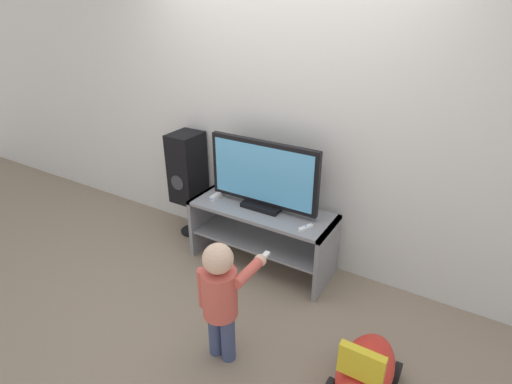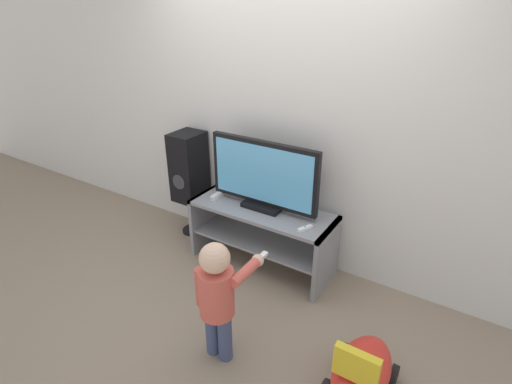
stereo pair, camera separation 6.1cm
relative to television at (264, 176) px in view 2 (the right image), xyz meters
name	(u,v)px [view 2 (the right image)]	position (x,y,z in m)	size (l,w,h in m)	color
ground_plane	(247,277)	(0.00, -0.26, -0.86)	(16.00, 16.00, 0.00)	gray
wall_back	(282,116)	(0.00, 0.29, 0.44)	(10.00, 0.06, 2.60)	silver
tv_stand	(262,228)	(0.00, -0.02, -0.48)	(1.26, 0.47, 0.57)	gray
television	(264,176)	(0.00, 0.00, 0.00)	(0.98, 0.20, 0.59)	black
game_console	(219,195)	(-0.44, -0.04, -0.27)	(0.04, 0.20, 0.04)	white
remote_primary	(305,228)	(0.46, -0.14, -0.28)	(0.09, 0.13, 0.03)	white
child	(218,293)	(0.30, -1.04, -0.34)	(0.34, 0.49, 0.88)	#3F4C72
speaker_tower	(189,169)	(-0.89, 0.09, -0.17)	(0.26, 0.32, 1.06)	black
ride_on_toy	(361,372)	(1.20, -0.85, -0.67)	(0.36, 0.59, 0.49)	red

